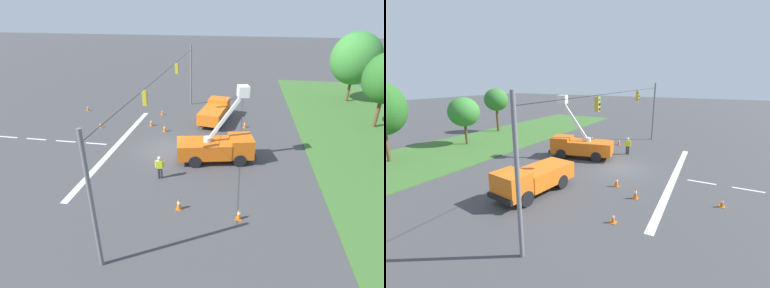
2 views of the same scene
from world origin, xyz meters
The scene contains 16 objects.
ground_plane centered at (0.00, 0.00, 0.00)m, with size 200.00×200.00×0.00m, color #424244.
grass_verge centered at (0.00, 18.00, 0.05)m, with size 56.00×12.00×0.10m, color #3D6B2D.
lane_markings centered at (0.00, -6.06, 0.00)m, with size 17.60×15.25×0.01m.
signal_gantry centered at (-0.02, 0.00, 4.25)m, with size 26.20×0.33×7.20m.
tree_centre centered at (-0.31, 18.95, 3.93)m, with size 3.50×3.55×5.65m.
tree_east centered at (7.52, 21.61, 4.71)m, with size 3.34×3.48×6.38m.
utility_truck_bucket_lift centered at (1.39, 4.57, 1.30)m, with size 3.52×6.48×6.14m.
utility_truck_support_near centered at (-7.50, 3.54, 1.11)m, with size 6.22×3.13×2.03m.
road_worker centered at (4.79, 0.73, 1.00)m, with size 0.32×0.64×1.77m.
traffic_cone_foreground_left centered at (-3.79, -1.10, 0.38)m, with size 0.36×0.36×0.77m.
traffic_cone_mid_left centered at (-8.54, -2.59, 0.29)m, with size 0.36×0.36×0.60m.
traffic_cone_mid_right centered at (-6.15, 6.75, 0.34)m, with size 0.36×0.36×0.70m.
traffic_cone_near_bucket centered at (8.47, 6.51, 0.36)m, with size 0.36×0.36×0.74m.
traffic_cone_lane_edge_a centered at (-3.75, -7.86, 0.29)m, with size 0.36×0.36×0.61m.
traffic_cone_lane_edge_b centered at (8.12, 2.83, 0.41)m, with size 0.36×0.36×0.82m.
traffic_cone_far_left centered at (-5.08, -2.85, 0.38)m, with size 0.36×0.36×0.77m.
Camera 2 is at (-20.51, -6.74, 7.55)m, focal length 24.00 mm.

